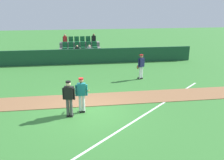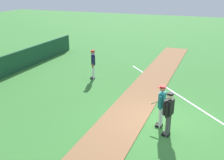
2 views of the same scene
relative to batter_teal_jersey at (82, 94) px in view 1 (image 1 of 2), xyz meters
name	(u,v)px [view 1 (image 1 of 2)]	position (x,y,z in m)	size (l,w,h in m)	color
ground_plane	(87,112)	(0.23, 0.03, -0.97)	(80.00, 80.00, 0.00)	#387A33
infield_dirt_path	(86,100)	(0.23, 1.59, -0.95)	(28.00, 1.91, 0.03)	#936642
foul_line_chalk	(149,112)	(3.23, -0.47, -0.96)	(12.00, 0.10, 0.01)	white
dugout_fence	(81,56)	(0.23, 10.27, -0.31)	(20.00, 0.16, 1.31)	#19472D
stadium_bleachers	(80,53)	(0.24, 12.15, -0.35)	(3.90, 2.95, 2.30)	slate
batter_teal_jersey	(82,94)	(0.00, 0.00, 0.00)	(0.68, 0.78, 1.76)	white
umpire_home_plate	(69,97)	(-0.59, -0.38, 0.03)	(0.58, 0.36, 1.76)	#4C4C4C
runner_navy_jersey	(141,66)	(4.25, 5.02, -0.01)	(0.64, 0.43, 1.76)	white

